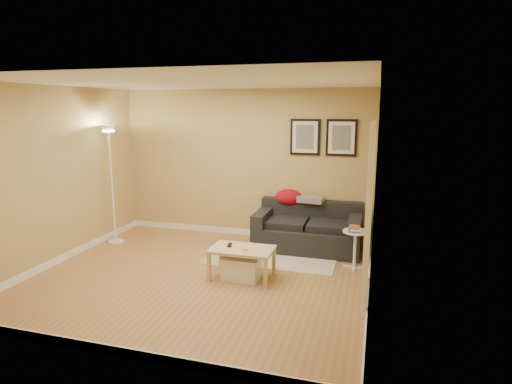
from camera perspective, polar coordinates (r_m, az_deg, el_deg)
floor at (r=6.01m, az=-7.45°, el=-11.14°), size 4.50×4.50×0.00m
ceiling at (r=5.56m, az=-8.17°, el=14.46°), size 4.50×4.50×0.00m
wall_back at (r=7.49m, az=-1.60°, el=3.79°), size 4.50×0.00×4.50m
wall_front at (r=3.94m, az=-19.62°, el=-3.89°), size 4.50×0.00×4.50m
wall_left at (r=6.86m, az=-25.27°, el=1.98°), size 0.00×4.00×4.00m
wall_right at (r=5.17m, az=15.69°, el=-0.12°), size 0.00×4.00×4.00m
baseboard_back at (r=7.74m, az=-1.57°, el=-5.43°), size 4.50×0.02×0.10m
baseboard_front at (r=4.43m, az=-18.40°, el=-19.66°), size 4.50×0.02×0.10m
baseboard_left at (r=7.14m, az=-24.35°, el=-7.96°), size 0.02×4.00×0.10m
baseboard_right at (r=5.54m, az=14.87°, el=-12.87°), size 0.02×4.00×0.10m
sofa at (r=6.95m, az=7.00°, el=-4.70°), size 1.70×0.90×0.75m
red_throw at (r=7.24m, az=4.45°, el=-0.77°), size 0.48×0.36×0.28m
plaid_throw at (r=7.11m, az=7.43°, el=-0.97°), size 0.45×0.32×0.10m
framed_print_left at (r=7.16m, az=6.65°, el=7.38°), size 0.50×0.04×0.60m
framed_print_right at (r=7.09m, az=11.47°, el=7.19°), size 0.50×0.04×0.60m
area_rug at (r=6.49m, az=5.11°, el=-9.28°), size 1.25×0.85×0.01m
green_runner at (r=6.51m, az=-4.07°, el=-9.19°), size 0.70×0.50×0.01m
coffee_table at (r=5.82m, az=-1.89°, el=-9.57°), size 0.85×0.53×0.42m
remote_control at (r=5.85m, az=-3.57°, el=-7.14°), size 0.09×0.17×0.02m
tape_roll at (r=5.65m, az=-1.45°, el=-7.75°), size 0.07×0.07×0.03m
storage_bin at (r=5.82m, az=-1.98°, el=-10.14°), size 0.51×0.37×0.31m
side_table at (r=6.30m, az=13.19°, el=-7.55°), size 0.36×0.36×0.56m
book_stack at (r=6.20m, az=13.17°, el=-4.84°), size 0.18×0.23×0.07m
floor_lamp at (r=7.50m, az=-18.84°, el=0.49°), size 0.26×0.26×2.01m
doorway at (r=5.08m, az=14.94°, el=-3.45°), size 0.12×1.01×2.13m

